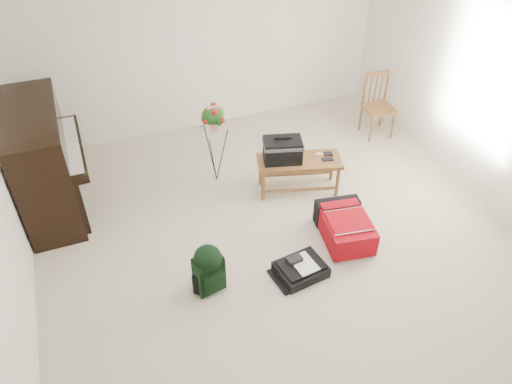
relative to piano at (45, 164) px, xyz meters
name	(u,v)px	position (x,y,z in m)	size (l,w,h in m)	color
floor	(283,247)	(2.19, -1.60, -0.60)	(5.00, 5.50, 0.01)	beige
ceiling	(294,13)	(2.19, -1.60, 1.90)	(5.00, 5.50, 0.01)	white
wall_back	(202,41)	(2.19, 1.15, 0.65)	(5.00, 0.04, 2.50)	white
wall_right	(504,102)	(4.69, -1.60, 0.65)	(0.04, 5.50, 2.50)	white
piano	(45,164)	(0.00, 0.00, 0.00)	(0.71, 1.50, 1.25)	black
bench	(289,155)	(2.62, -0.74, -0.06)	(1.05, 0.65, 0.76)	#945E30
dining_chair	(378,106)	(4.31, 0.04, -0.17)	(0.41, 0.41, 0.88)	#945E30
red_suitcase	(343,224)	(2.87, -1.65, -0.44)	(0.58, 0.77, 0.30)	#A90719
black_duffel	(301,268)	(2.20, -2.00, -0.53)	(0.52, 0.44, 0.20)	black
green_backpack	(209,267)	(1.30, -1.86, -0.30)	(0.31, 0.28, 0.55)	black
flower_stand	(215,145)	(1.89, -0.20, -0.08)	(0.37, 0.37, 1.07)	black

